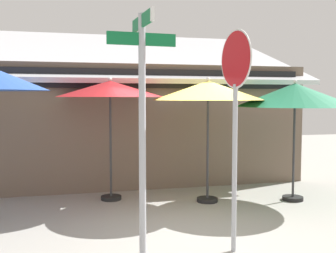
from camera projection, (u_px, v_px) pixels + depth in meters
name	position (u px, v px, depth m)	size (l,w,h in m)	color
ground_plane	(189.00, 222.00, 7.39)	(28.00, 28.00, 0.10)	#9E9B93
cafe_building	(130.00, 118.00, 12.05)	(8.75, 5.58, 4.39)	#705B4C
street_sign_post	(142.00, 115.00, 5.17)	(0.89, 0.95, 3.25)	#A8AAB2
stop_sign	(235.00, 97.00, 5.68)	(0.11, 0.82, 3.14)	#A8AAB2
patio_umbrella_crimson_center	(110.00, 90.00, 8.61)	(2.28, 2.28, 2.62)	black
patio_umbrella_mustard_right	(208.00, 91.00, 8.45)	(2.31, 2.31, 2.62)	black
patio_umbrella_forest_green_far_right	(295.00, 96.00, 8.57)	(2.49, 2.49, 2.57)	black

